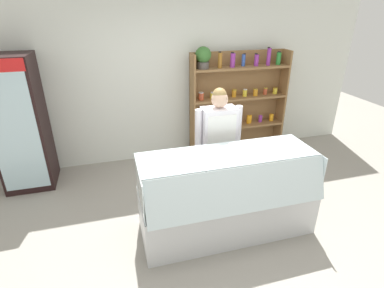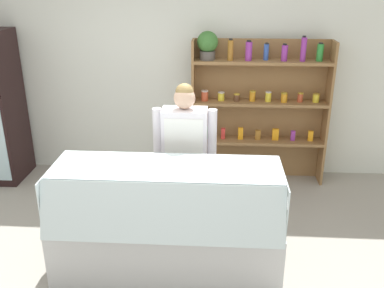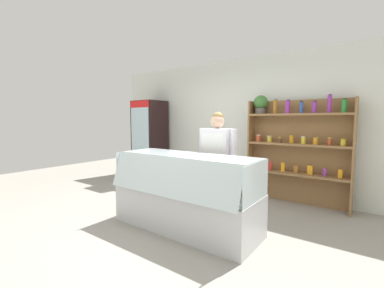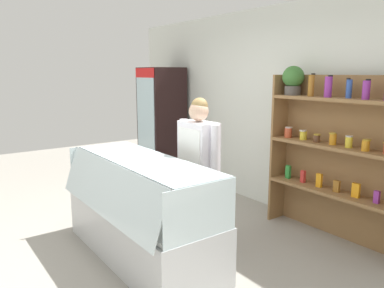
{
  "view_description": "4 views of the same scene",
  "coord_description": "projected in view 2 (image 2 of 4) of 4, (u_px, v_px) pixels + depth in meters",
  "views": [
    {
      "loc": [
        -1.04,
        -2.68,
        2.5
      ],
      "look_at": [
        -0.14,
        0.55,
        0.93
      ],
      "focal_mm": 28.0,
      "sensor_mm": 36.0,
      "label": 1
    },
    {
      "loc": [
        0.56,
        -3.26,
        2.55
      ],
      "look_at": [
        0.33,
        0.37,
        1.09
      ],
      "focal_mm": 40.0,
      "sensor_mm": 36.0,
      "label": 2
    },
    {
      "loc": [
        2.19,
        -2.67,
        1.47
      ],
      "look_at": [
        -0.05,
        0.41,
        1.11
      ],
      "focal_mm": 24.0,
      "sensor_mm": 36.0,
      "label": 3
    },
    {
      "loc": [
        3.29,
        -1.67,
        1.84
      ],
      "look_at": [
        -0.0,
        0.74,
        1.06
      ],
      "focal_mm": 35.0,
      "sensor_mm": 36.0,
      "label": 4
    }
  ],
  "objects": [
    {
      "name": "shop_clerk",
      "position": [
        185.0,
        148.0,
        4.24
      ],
      "size": [
        0.63,
        0.25,
        1.59
      ],
      "color": "#2D2D38",
      "rests_on": "ground"
    },
    {
      "name": "deli_display_case",
      "position": [
        167.0,
        238.0,
        3.88
      ],
      "size": [
        2.01,
        0.81,
        1.01
      ],
      "color": "silver",
      "rests_on": "ground"
    },
    {
      "name": "ground_plane",
      "position": [
        155.0,
        266.0,
        4.0
      ],
      "size": [
        12.0,
        12.0,
        0.0
      ],
      "primitive_type": "plane",
      "color": "gray"
    },
    {
      "name": "shelving_unit",
      "position": [
        254.0,
        100.0,
        5.35
      ],
      "size": [
        1.69,
        0.29,
        1.92
      ],
      "color": "olive",
      "rests_on": "ground"
    },
    {
      "name": "back_wall",
      "position": [
        176.0,
        72.0,
        5.55
      ],
      "size": [
        6.8,
        0.1,
        2.7
      ],
      "primitive_type": "cube",
      "color": "silver",
      "rests_on": "ground"
    }
  ]
}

